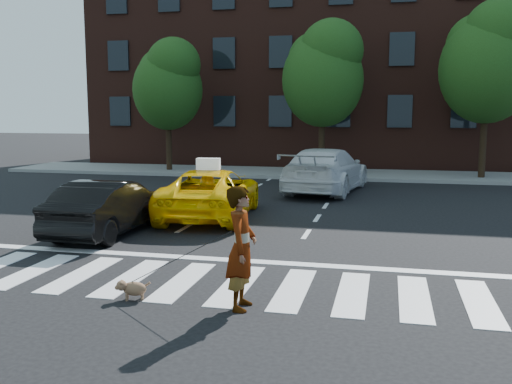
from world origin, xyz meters
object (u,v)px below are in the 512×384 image
taxi (211,193)px  woman (241,248)px  tree_left (168,81)px  tree_right (489,58)px  white_suv (326,170)px  dog (132,288)px  tree_mid (323,70)px  black_sedan (109,207)px

taxi → woman: size_ratio=2.62×
woman → tree_left: bearing=22.1°
tree_right → white_suv: size_ratio=1.35×
tree_left → white_suv: size_ratio=1.14×
tree_right → taxi: bearing=-129.3°
taxi → dog: (0.94, -7.21, -0.50)m
tree_right → taxi: (-8.93, -10.90, -4.57)m
dog → tree_right: bearing=46.3°
tree_mid → taxi: (-1.93, -10.90, -4.16)m
tree_right → white_suv: tree_right is taller
taxi → black_sedan: size_ratio=1.22×
taxi → black_sedan: 3.26m
tree_right → black_sedan: (-10.70, -13.63, -4.59)m
tree_left → dog: (6.51, -18.11, -4.25)m
tree_mid → woman: 18.53m
woman → dog: (-1.83, -0.01, -0.76)m
taxi → white_suv: 6.43m
tree_mid → woman: (0.84, -18.10, -3.90)m
taxi → tree_mid: bearing=-105.9°
tree_right → woman: bearing=-108.8°
black_sedan → dog: bearing=121.7°
taxi → woman: 7.72m
tree_left → taxi: tree_left is taller
black_sedan → woman: size_ratio=2.15×
tree_right → white_suv: bearing=-141.2°
tree_left → dog: size_ratio=11.66×
white_suv → woman: 13.05m
tree_left → white_suv: tree_left is taller
tree_mid → dog: bearing=-93.1°
tree_right → white_suv: (-6.28, -5.04, -4.44)m
taxi → woman: (2.77, -7.20, 0.26)m
white_suv → dog: bearing=90.4°
tree_mid → tree_right: tree_right is taller
white_suv → black_sedan: bearing=70.6°
tree_left → black_sedan: (3.80, -13.63, -3.76)m
taxi → white_suv: bearing=-120.2°
white_suv → dog: 13.20m
black_sedan → dog: black_sedan is taller
black_sedan → white_suv: bearing=-116.7°
tree_right → woman: (-6.16, -18.10, -4.31)m
tree_left → tree_mid: (7.50, -0.00, 0.41)m
tree_left → tree_right: (14.50, -0.00, 0.82)m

